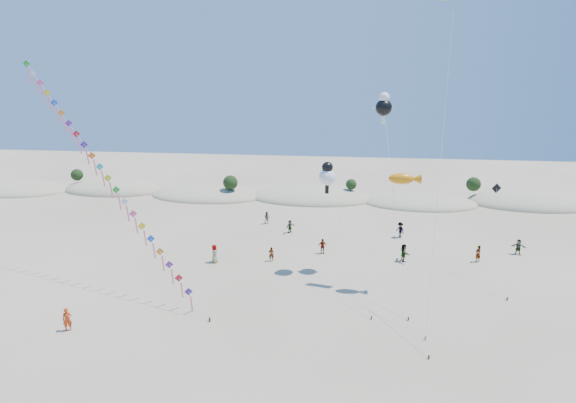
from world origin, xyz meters
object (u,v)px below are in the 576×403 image
at_px(kite_train, 101,169).
at_px(parafoil_kite, 454,2).
at_px(flyer_foreground, 67,320).
at_px(fish_kite, 405,179).

bearing_deg(kite_train, parafoil_kite, 7.63).
bearing_deg(kite_train, flyer_foreground, -83.33).
relative_size(fish_kite, flyer_foreground, 6.37).
height_order(parafoil_kite, flyer_foreground, parafoil_kite).
xyz_separation_m(fish_kite, parafoil_kite, (3.33, 2.84, 14.33)).
distance_m(kite_train, parafoil_kite, 33.30).
distance_m(fish_kite, parafoil_kite, 14.98).
relative_size(parafoil_kite, flyer_foreground, 13.84).
relative_size(fish_kite, parafoil_kite, 0.46).
bearing_deg(flyer_foreground, kite_train, 70.24).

